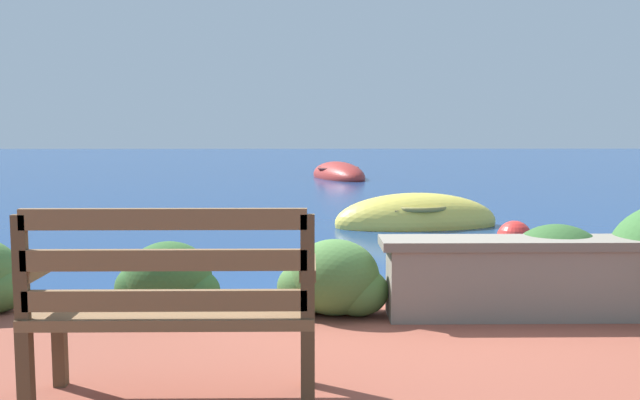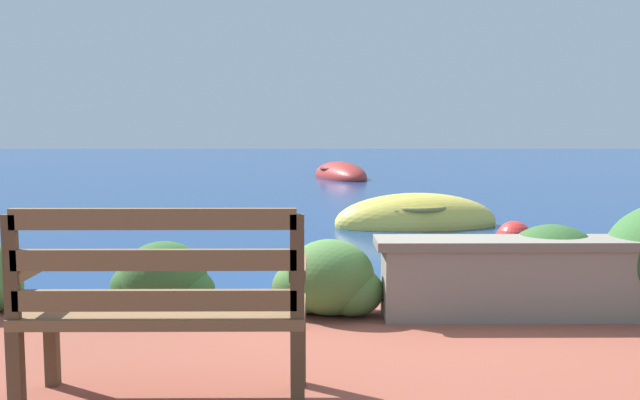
{
  "view_description": "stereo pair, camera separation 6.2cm",
  "coord_description": "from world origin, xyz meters",
  "px_view_note": "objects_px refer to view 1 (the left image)",
  "views": [
    {
      "loc": [
        -0.91,
        -5.16,
        1.49
      ],
      "look_at": [
        -0.76,
        5.31,
        0.39
      ],
      "focal_mm": 40.0,
      "sensor_mm": 36.0,
      "label": 1
    },
    {
      "loc": [
        -0.85,
        -5.16,
        1.49
      ],
      "look_at": [
        -0.76,
        5.31,
        0.39
      ],
      "focal_mm": 40.0,
      "sensor_mm": 36.0,
      "label": 2
    }
  ],
  "objects_px": {
    "park_bench": "(173,302)",
    "mooring_buoy": "(514,238)",
    "rowboat_mid": "(338,176)",
    "rowboat_nearest": "(416,222)"
  },
  "relations": [
    {
      "from": "park_bench",
      "to": "rowboat_nearest",
      "type": "bearing_deg",
      "value": 77.79
    },
    {
      "from": "rowboat_mid",
      "to": "mooring_buoy",
      "type": "bearing_deg",
      "value": 172.82
    },
    {
      "from": "rowboat_mid",
      "to": "park_bench",
      "type": "bearing_deg",
      "value": 159.14
    },
    {
      "from": "rowboat_nearest",
      "to": "mooring_buoy",
      "type": "relative_size",
      "value": 5.25
    },
    {
      "from": "park_bench",
      "to": "mooring_buoy",
      "type": "xyz_separation_m",
      "value": [
        3.19,
        5.68,
        -0.62
      ]
    },
    {
      "from": "park_bench",
      "to": "mooring_buoy",
      "type": "bearing_deg",
      "value": 65.22
    },
    {
      "from": "rowboat_nearest",
      "to": "rowboat_mid",
      "type": "distance_m",
      "value": 9.75
    },
    {
      "from": "rowboat_mid",
      "to": "mooring_buoy",
      "type": "height_order",
      "value": "rowboat_mid"
    },
    {
      "from": "rowboat_nearest",
      "to": "rowboat_mid",
      "type": "height_order",
      "value": "rowboat_nearest"
    },
    {
      "from": "rowboat_nearest",
      "to": "rowboat_mid",
      "type": "bearing_deg",
      "value": -93.01
    }
  ]
}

